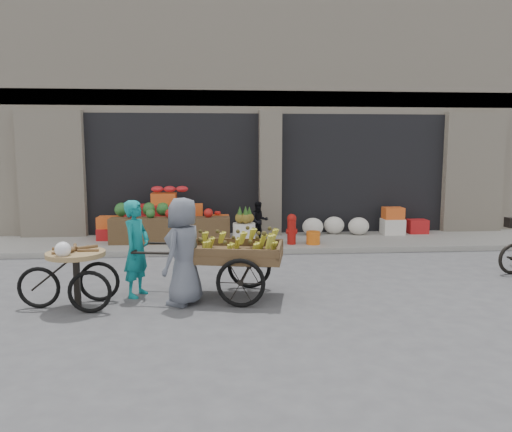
{
  "coord_description": "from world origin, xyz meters",
  "views": [
    {
      "loc": [
        -1.4,
        -7.76,
        2.32
      ],
      "look_at": [
        -0.67,
        1.25,
        1.1
      ],
      "focal_mm": 35.0,
      "sensor_mm": 36.0,
      "label": 1
    }
  ],
  "objects": [
    {
      "name": "seated_person",
      "position": [
        -0.35,
        4.2,
        0.58
      ],
      "size": [
        0.51,
        0.43,
        0.93
      ],
      "primitive_type": "imported",
      "rotation": [
        0.0,
        0.0,
        0.17
      ],
      "color": "black",
      "rests_on": "sidewalk"
    },
    {
      "name": "fire_hydrant",
      "position": [
        0.35,
        3.55,
        0.5
      ],
      "size": [
        0.22,
        0.22,
        0.71
      ],
      "color": "#A5140F",
      "rests_on": "sidewalk"
    },
    {
      "name": "tricycle_cart",
      "position": [
        -3.45,
        -0.46,
        0.57
      ],
      "size": [
        1.42,
        0.85,
        0.95
      ],
      "rotation": [
        0.0,
        0.0,
        -0.01
      ],
      "color": "#9E7F51",
      "rests_on": "ground"
    },
    {
      "name": "vendor_grey",
      "position": [
        -1.89,
        -0.42,
        0.81
      ],
      "size": [
        0.83,
        0.94,
        1.61
      ],
      "primitive_type": "imported",
      "rotation": [
        0.0,
        0.0,
        -2.07
      ],
      "color": "slate",
      "rests_on": "ground"
    },
    {
      "name": "pineapple_bin",
      "position": [
        -0.75,
        3.6,
        0.37
      ],
      "size": [
        0.52,
        0.52,
        0.5
      ],
      "primitive_type": "cylinder",
      "color": "silver",
      "rests_on": "sidewalk"
    },
    {
      "name": "right_bay_goods",
      "position": [
        2.61,
        4.7,
        0.41
      ],
      "size": [
        3.35,
        0.6,
        0.7
      ],
      "color": "silver",
      "rests_on": "sidewalk"
    },
    {
      "name": "ground",
      "position": [
        0.0,
        0.0,
        0.0
      ],
      "size": [
        80.0,
        80.0,
        0.0
      ],
      "primitive_type": "plane",
      "color": "#424244",
      "rests_on": "ground"
    },
    {
      "name": "banana_cart",
      "position": [
        -1.16,
        -0.11,
        0.76
      ],
      "size": [
        2.63,
        1.44,
        1.04
      ],
      "rotation": [
        0.0,
        0.0,
        -0.19
      ],
      "color": "brown",
      "rests_on": "ground"
    },
    {
      "name": "building",
      "position": [
        0.0,
        8.03,
        3.37
      ],
      "size": [
        14.0,
        6.45,
        7.0
      ],
      "color": "beige",
      "rests_on": "ground"
    },
    {
      "name": "orange_bucket",
      "position": [
        0.85,
        3.5,
        0.27
      ],
      "size": [
        0.32,
        0.32,
        0.3
      ],
      "primitive_type": "cylinder",
      "color": "orange",
      "rests_on": "sidewalk"
    },
    {
      "name": "fruit_display",
      "position": [
        -2.48,
        4.38,
        0.67
      ],
      "size": [
        3.1,
        1.12,
        1.24
      ],
      "color": "red",
      "rests_on": "sidewalk"
    },
    {
      "name": "sidewalk",
      "position": [
        0.0,
        4.1,
        0.06
      ],
      "size": [
        18.0,
        2.2,
        0.12
      ],
      "primitive_type": "cube",
      "color": "gray",
      "rests_on": "ground"
    },
    {
      "name": "vendor_woman",
      "position": [
        -2.65,
        0.06,
        0.76
      ],
      "size": [
        0.54,
        0.65,
        1.53
      ],
      "primitive_type": "imported",
      "rotation": [
        0.0,
        0.0,
        1.2
      ],
      "color": "#107F82",
      "rests_on": "ground"
    }
  ]
}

